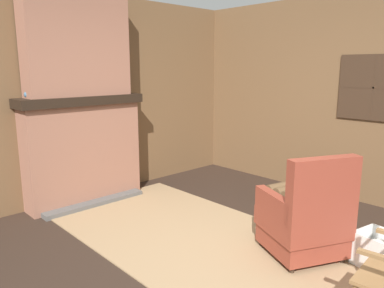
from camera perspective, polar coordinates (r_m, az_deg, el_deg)
The scene contains 10 objects.
ground_plane at distance 3.42m, azimuth 4.80°, elevation -18.92°, with size 14.00×14.00×0.00m, color #2D2119.
wood_panel_wall_left at distance 5.11m, azimuth -17.62°, elevation 6.61°, with size 0.06×5.82×2.68m.
wood_panel_wall_back at distance 5.24m, azimuth 24.89°, elevation 6.23°, with size 5.82×0.09×2.68m.
fireplace_hearth at distance 5.02m, azimuth -16.13°, elevation -0.94°, with size 0.54×1.59×1.39m.
chimney_breast at distance 4.93m, azimuth -17.09°, elevation 14.44°, with size 0.29×1.32×1.27m.
area_rug at distance 3.84m, azimuth 2.92°, elevation -15.17°, with size 3.91×1.79×0.01m.
armchair at distance 3.64m, azimuth 16.91°, elevation -11.09°, with size 0.87×0.87×1.00m.
firewood_stack at distance 4.94m, azimuth 14.34°, elevation -7.69°, with size 0.52×0.48×0.27m.
oil_lamp_vase at distance 4.71m, azimuth -23.69°, elevation 7.48°, with size 0.10×0.10×0.26m.
storage_case at distance 5.14m, azimuth -13.11°, elevation 8.02°, with size 0.17×0.27×0.11m.
Camera 1 is at (1.95, -2.21, 1.74)m, focal length 35.00 mm.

